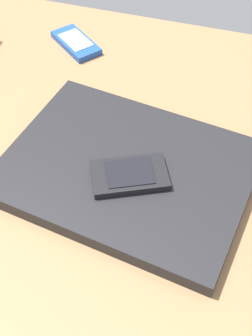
% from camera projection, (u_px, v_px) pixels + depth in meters
% --- Properties ---
extents(desk_surface, '(1.20, 0.80, 0.03)m').
position_uv_depth(desk_surface, '(92.00, 174.00, 0.68)').
color(desk_surface, olive).
rests_on(desk_surface, ground).
extents(laptop_closed, '(0.36, 0.29, 0.02)m').
position_uv_depth(laptop_closed, '(126.00, 173.00, 0.64)').
color(laptop_closed, black).
rests_on(laptop_closed, desk_surface).
extents(cell_phone_on_laptop, '(0.12, 0.10, 0.01)m').
position_uv_depth(cell_phone_on_laptop, '(130.00, 175.00, 0.62)').
color(cell_phone_on_laptop, black).
rests_on(cell_phone_on_laptop, laptop_closed).
extents(cell_phone_on_desk, '(0.11, 0.10, 0.01)m').
position_uv_depth(cell_phone_on_desk, '(76.00, 43.00, 0.85)').
color(cell_phone_on_desk, '#1E479E').
rests_on(cell_phone_on_desk, desk_surface).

